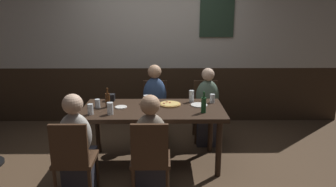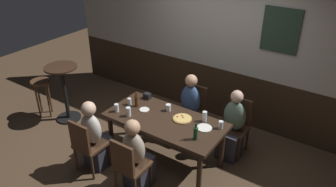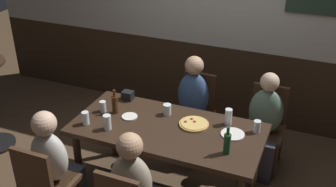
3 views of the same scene
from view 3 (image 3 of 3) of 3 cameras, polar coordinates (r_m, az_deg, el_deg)
wall_back at (r=4.90m, az=7.52°, el=10.57°), size 6.40×0.13×2.60m
dining_table at (r=3.75m, az=-0.11°, el=-5.83°), size 1.75×0.84×0.74m
chair_left_near at (r=3.62m, az=-17.04°, el=-11.90°), size 0.40×0.40×0.88m
chair_right_far at (r=4.36m, az=13.59°, el=-3.96°), size 0.40×0.40×0.88m
chair_mid_far at (r=4.50m, az=3.99°, el=-2.09°), size 0.40×0.40×0.88m
person_left_near at (r=3.73m, az=-15.44°, el=-10.77°), size 0.34×0.37×1.11m
person_right_far at (r=4.24m, az=13.15°, el=-5.40°), size 0.34×0.37×1.11m
person_mid_far at (r=4.37m, az=3.29°, el=-3.14°), size 0.34×0.37×1.16m
pizza at (r=3.74m, az=3.66°, el=-4.28°), size 0.28×0.28×0.03m
beer_glass_tall at (r=3.76m, az=8.48°, el=-3.40°), size 0.07×0.07×0.16m
pint_glass_pale at (r=3.70m, az=12.38°, el=-4.67°), size 0.06×0.06×0.11m
pint_glass_stout at (r=3.98m, az=-9.14°, el=-1.90°), size 0.06×0.06×0.11m
pint_glass_amber at (r=3.80m, az=-11.51°, el=-3.52°), size 0.07×0.07×0.13m
tumbler_water at (r=3.88m, az=-0.12°, el=-2.34°), size 0.08×0.08×0.11m
highball_clear at (r=3.69m, az=-8.53°, el=-4.07°), size 0.07×0.07×0.14m
beer_bottle_green at (r=3.36m, az=8.31°, el=-6.91°), size 0.06×0.06×0.25m
beer_bottle_brown at (r=3.92m, az=-7.47°, el=-1.46°), size 0.06×0.06×0.25m
plate_white_large at (r=3.65m, az=9.07°, el=-5.66°), size 0.21×0.21×0.01m
plate_white_small at (r=3.87m, az=-5.42°, el=-3.25°), size 0.15×0.15×0.01m
condiment_caddy at (r=4.17m, az=-5.67°, el=-0.26°), size 0.11×0.09×0.09m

